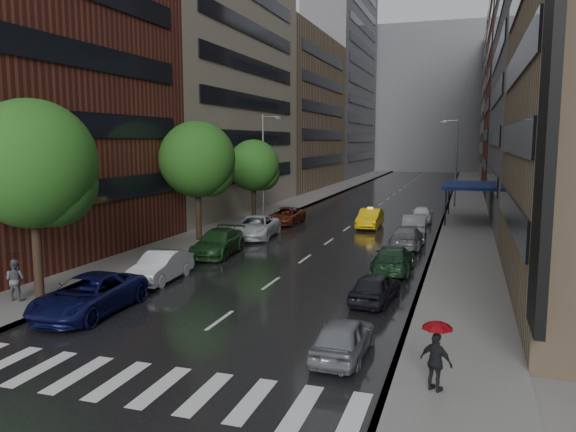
% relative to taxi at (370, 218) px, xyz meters
% --- Properties ---
extents(ground, '(220.00, 220.00, 0.00)m').
position_rel_taxi_xyz_m(ground, '(-1.66, -29.08, -0.76)').
color(ground, gray).
rests_on(ground, ground).
extents(road, '(14.00, 140.00, 0.01)m').
position_rel_taxi_xyz_m(road, '(-1.66, 20.92, -0.75)').
color(road, black).
rests_on(road, ground).
extents(sidewalk_left, '(4.00, 140.00, 0.15)m').
position_rel_taxi_xyz_m(sidewalk_left, '(-10.66, 20.92, -0.68)').
color(sidewalk_left, gray).
rests_on(sidewalk_left, ground).
extents(sidewalk_right, '(4.00, 140.00, 0.15)m').
position_rel_taxi_xyz_m(sidewalk_right, '(7.34, 20.92, -0.68)').
color(sidewalk_right, gray).
rests_on(sidewalk_right, ground).
extents(crosswalk, '(13.15, 2.80, 0.01)m').
position_rel_taxi_xyz_m(crosswalk, '(-1.46, -31.08, -0.75)').
color(crosswalk, silver).
rests_on(crosswalk, ground).
extents(buildings_left, '(8.00, 108.00, 38.00)m').
position_rel_taxi_xyz_m(buildings_left, '(-16.66, 29.71, 15.23)').
color(buildings_left, maroon).
rests_on(buildings_left, ground).
extents(buildings_right, '(8.05, 109.10, 36.00)m').
position_rel_taxi_xyz_m(buildings_right, '(13.34, 27.63, 14.27)').
color(buildings_right, '#937A5B').
rests_on(buildings_right, ground).
extents(building_far, '(40.00, 14.00, 32.00)m').
position_rel_taxi_xyz_m(building_far, '(-1.66, 88.92, 15.24)').
color(building_far, slate).
rests_on(building_far, ground).
extents(tree_near, '(5.49, 5.49, 8.75)m').
position_rel_taxi_xyz_m(tree_near, '(-10.26, -25.08, 5.23)').
color(tree_near, '#382619').
rests_on(tree_near, ground).
extents(tree_mid, '(5.21, 5.21, 8.31)m').
position_rel_taxi_xyz_m(tree_mid, '(-10.26, -9.80, 4.93)').
color(tree_mid, '#382619').
rests_on(tree_mid, ground).
extents(tree_far, '(4.43, 4.43, 7.06)m').
position_rel_taxi_xyz_m(tree_far, '(-10.26, 0.70, 4.06)').
color(tree_far, '#382619').
rests_on(tree_far, ground).
extents(taxi, '(1.62, 4.62, 1.52)m').
position_rel_taxi_xyz_m(taxi, '(0.00, 0.00, 0.00)').
color(taxi, yellow).
rests_on(taxi, ground).
extents(parked_cars_left, '(3.21, 31.14, 1.59)m').
position_rel_taxi_xyz_m(parked_cars_left, '(-7.06, -13.44, 0.00)').
color(parked_cars_left, '#0D0F3D').
rests_on(parked_cars_left, ground).
extents(parked_cars_right, '(2.12, 35.94, 1.55)m').
position_rel_taxi_xyz_m(parked_cars_right, '(3.74, -10.44, -0.05)').
color(parked_cars_right, slate).
rests_on(parked_cars_right, ground).
extents(ped_black_umbrella, '(0.96, 0.98, 2.09)m').
position_rel_taxi_xyz_m(ped_black_umbrella, '(-11.02, -25.64, 0.62)').
color(ped_black_umbrella, '#55565B').
rests_on(ped_black_umbrella, sidewalk_left).
extents(ped_red_umbrella, '(1.04, 0.82, 2.01)m').
position_rel_taxi_xyz_m(ped_red_umbrella, '(6.75, -29.22, 0.57)').
color(ped_red_umbrella, black).
rests_on(ped_red_umbrella, sidewalk_right).
extents(street_lamp_left, '(1.74, 0.22, 9.00)m').
position_rel_taxi_xyz_m(street_lamp_left, '(-9.38, 0.92, 4.13)').
color(street_lamp_left, gray).
rests_on(street_lamp_left, sidewalk_left).
extents(street_lamp_right, '(1.74, 0.22, 9.00)m').
position_rel_taxi_xyz_m(street_lamp_right, '(6.06, 15.92, 4.13)').
color(street_lamp_right, gray).
rests_on(street_lamp_right, sidewalk_right).
extents(awning, '(4.00, 8.00, 3.12)m').
position_rel_taxi_xyz_m(awning, '(7.32, 5.92, 2.37)').
color(awning, navy).
rests_on(awning, sidewalk_right).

